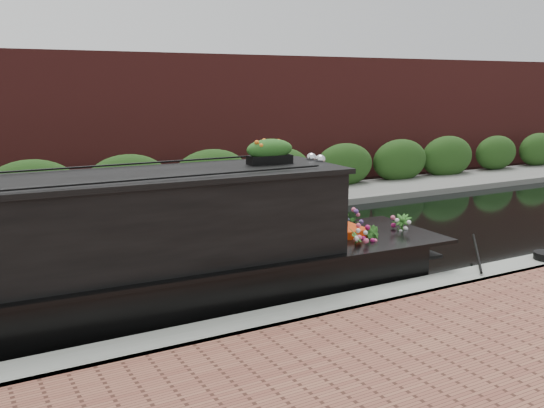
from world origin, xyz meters
TOP-DOWN VIEW (x-y plane):
  - ground at (0.00, 0.00)m, footprint 80.00×80.00m
  - near_bank_coping at (0.00, -3.30)m, footprint 40.00×0.60m
  - far_bank_path at (0.00, 4.20)m, footprint 40.00×2.40m
  - far_hedge at (0.00, 5.10)m, footprint 40.00×1.10m
  - far_brick_wall at (0.00, 7.20)m, footprint 40.00×1.00m
  - narrowboat at (-2.58, -1.77)m, footprint 10.95×2.38m
  - rope_fender at (3.32, -1.77)m, footprint 0.30×0.35m

SIDE VIEW (x-z plane):
  - ground at x=0.00m, z-range 0.00..0.00m
  - near_bank_coping at x=0.00m, z-range -0.25..0.25m
  - far_bank_path at x=0.00m, z-range -0.17..0.17m
  - far_hedge at x=0.00m, z-range -1.40..1.40m
  - far_brick_wall at x=0.00m, z-range -4.00..4.00m
  - rope_fender at x=3.32m, z-range 0.00..0.30m
  - narrowboat at x=-2.58m, z-range -0.52..2.04m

